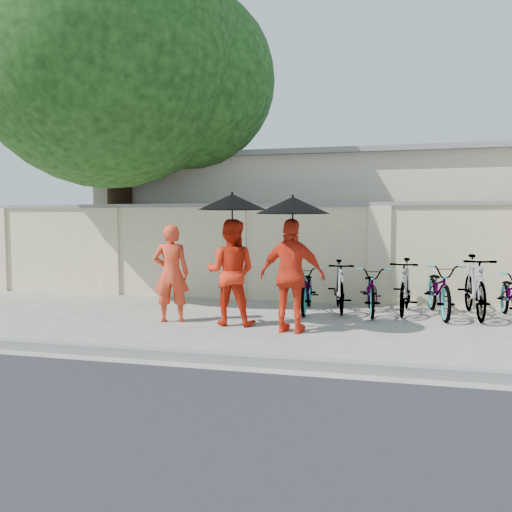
# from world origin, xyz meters

# --- Properties ---
(ground) EXTENTS (80.00, 80.00, 0.00)m
(ground) POSITION_xyz_m (0.00, 0.00, 0.00)
(ground) COLOR #A59C8F
(kerb) EXTENTS (40.00, 0.16, 0.12)m
(kerb) POSITION_xyz_m (0.00, -1.70, 0.06)
(kerb) COLOR slate
(kerb) RESTS_ON ground
(compound_wall) EXTENTS (20.00, 0.30, 2.00)m
(compound_wall) POSITION_xyz_m (1.00, 3.20, 1.00)
(compound_wall) COLOR beige
(compound_wall) RESTS_ON ground
(building_behind) EXTENTS (14.00, 6.00, 3.20)m
(building_behind) POSITION_xyz_m (2.00, 7.00, 1.60)
(building_behind) COLOR beige
(building_behind) RESTS_ON ground
(shade_tree) EXTENTS (6.70, 6.20, 8.20)m
(shade_tree) POSITION_xyz_m (-3.66, 2.97, 5.10)
(shade_tree) COLOR #3B2313
(shade_tree) RESTS_ON ground
(monk_left) EXTENTS (0.69, 0.55, 1.64)m
(monk_left) POSITION_xyz_m (-1.41, 0.47, 0.82)
(monk_left) COLOR #E54121
(monk_left) RESTS_ON ground
(monk_center) EXTENTS (0.85, 0.67, 1.73)m
(monk_center) POSITION_xyz_m (-0.36, 0.47, 0.86)
(monk_center) COLOR red
(monk_center) RESTS_ON ground
(parasol_center) EXTENTS (1.10, 1.10, 1.15)m
(parasol_center) POSITION_xyz_m (-0.31, 0.39, 2.00)
(parasol_center) COLOR black
(parasol_center) RESTS_ON ground
(monk_right) EXTENTS (1.07, 0.58, 1.74)m
(monk_right) POSITION_xyz_m (0.70, 0.13, 0.87)
(monk_right) COLOR red
(monk_right) RESTS_ON ground
(parasol_right) EXTENTS (1.11, 1.11, 1.07)m
(parasol_right) POSITION_xyz_m (0.72, 0.05, 1.93)
(parasol_right) COLOR black
(parasol_right) RESTS_ON ground
(bike_0) EXTENTS (0.66, 1.69, 0.88)m
(bike_0) POSITION_xyz_m (0.70, 1.93, 0.44)
(bike_0) COLOR #9B9DA7
(bike_0) RESTS_ON ground
(bike_1) EXTENTS (0.66, 1.64, 0.96)m
(bike_1) POSITION_xyz_m (1.29, 2.10, 0.48)
(bike_1) COLOR #9B9DA7
(bike_1) RESTS_ON ground
(bike_2) EXTENTS (0.67, 1.71, 0.88)m
(bike_2) POSITION_xyz_m (1.88, 2.00, 0.44)
(bike_2) COLOR #9B9DA7
(bike_2) RESTS_ON ground
(bike_3) EXTENTS (0.70, 1.73, 1.01)m
(bike_3) POSITION_xyz_m (2.46, 2.11, 0.51)
(bike_3) COLOR #9B9DA7
(bike_3) RESTS_ON ground
(bike_4) EXTENTS (0.78, 1.86, 0.96)m
(bike_4) POSITION_xyz_m (3.05, 2.05, 0.48)
(bike_4) COLOR #9B9DA7
(bike_4) RESTS_ON ground
(bike_5) EXTENTS (0.52, 1.83, 1.10)m
(bike_5) POSITION_xyz_m (3.64, 2.06, 0.55)
(bike_5) COLOR #9B9DA7
(bike_5) RESTS_ON ground
(bike_6) EXTENTS (0.64, 1.65, 0.86)m
(bike_6) POSITION_xyz_m (4.23, 2.01, 0.43)
(bike_6) COLOR #9B9DA7
(bike_6) RESTS_ON ground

